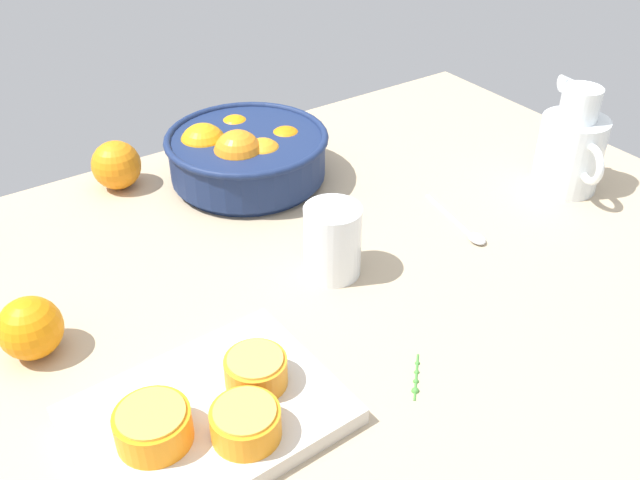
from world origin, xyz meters
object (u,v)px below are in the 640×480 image
Objects in this scene: cutting_board at (209,415)px; loose_orange_2 at (30,328)px; orange_half_2 at (256,370)px; spoon at (463,227)px; juice_pitcher at (570,153)px; juice_glass at (332,245)px; orange_half_1 at (153,426)px; fruit_bowl at (246,154)px; orange_half_0 at (246,423)px; loose_orange_0 at (116,165)px.

loose_orange_2 is (-12.30, 21.72, 2.79)cm from cutting_board.
spoon is at bearing 15.26° from orange_half_2.
spoon is at bearing -179.81° from juice_pitcher.
juice_pitcher is 1.14× the size of spoon.
cutting_board is (-26.72, -14.69, -3.41)cm from juice_glass.
orange_half_1 is at bearing -170.72° from juice_pitcher.
spoon is (61.85, -9.56, -3.43)cm from loose_orange_2.
loose_orange_2 is (-42.04, -22.28, -1.13)cm from fruit_bowl.
cutting_board is 6.40cm from orange_half_0.
orange_half_1 is 1.03× the size of loose_orange_2.
orange_half_0 is 1.04× the size of orange_half_2.
juice_pitcher is at bearing -36.56° from fruit_bowl.
cutting_board is at bearing -166.20° from spoon.
juice_glass reaches higher than spoon.
fruit_bowl is 0.98× the size of cutting_board.
spoon is at bearing -47.42° from loose_orange_0.
juice_glass is 32.11cm from orange_half_0.
juice_pitcher reaches higher than juice_glass.
juice_glass reaches higher than orange_half_2.
loose_orange_0 is at bearing 132.58° from spoon.
fruit_bowl is at bearing 60.46° from orange_half_0.
juice_pitcher is 79.90cm from orange_half_1.
juice_glass is (-3.01, -29.31, -0.50)cm from fruit_bowl.
loose_orange_2 is at bearing 119.52° from cutting_board.
cutting_board reaches higher than spoon.
orange_half_1 is (-36.01, -44.64, -0.88)cm from fruit_bowl.
juice_pitcher is 45.93cm from juice_glass.
loose_orange_2 is at bearing 117.31° from orange_half_0.
juice_pitcher is 1.74× the size of juice_glass.
spoon is (-23.01, -0.07, -5.81)cm from juice_pitcher.
orange_half_0 is at bearing -98.72° from loose_orange_0.
loose_orange_0 is 1.05× the size of loose_orange_2.
juice_pitcher reaches higher than orange_half_0.
fruit_bowl is 3.43× the size of orange_half_1.
loose_orange_2 is at bearing -125.49° from loose_orange_0.
orange_half_1 is at bearing -155.08° from juice_glass.
loose_orange_2 reaches higher than orange_half_1.
orange_half_1 reaches higher than orange_half_0.
cutting_board is 3.60× the size of loose_orange_2.
fruit_bowl reaches higher than juice_glass.
juice_pitcher reaches higher than cutting_board.
loose_orange_0 is at bearing 85.13° from orange_half_2.
loose_orange_2 is (-84.86, 9.48, -2.38)cm from juice_pitcher.
orange_half_1 is (-78.83, -12.88, -2.14)cm from juice_pitcher.
orange_half_1 is (-6.27, -0.64, 3.03)cm from cutting_board.
loose_orange_2 is (-6.03, 22.36, -0.24)cm from orange_half_1.
juice_pitcher is at bearing 10.16° from orange_half_2.
juice_pitcher is (42.82, -31.76, 1.25)cm from fruit_bowl.
orange_half_1 is at bearing 148.99° from orange_half_0.
orange_half_0 is at bearing -165.98° from juice_pitcher.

